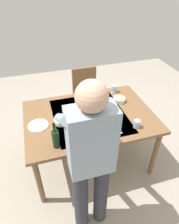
# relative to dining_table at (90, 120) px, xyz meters

# --- Properties ---
(ground_plane) EXTENTS (6.00, 6.00, 0.00)m
(ground_plane) POSITION_rel_dining_table_xyz_m (0.00, 0.00, -0.70)
(ground_plane) COLOR #9E9384
(dining_table) EXTENTS (1.54, 1.07, 0.77)m
(dining_table) POSITION_rel_dining_table_xyz_m (0.00, 0.00, 0.00)
(dining_table) COLOR brown
(dining_table) RESTS_ON ground_plane
(chair_near) EXTENTS (0.40, 0.40, 0.91)m
(chair_near) POSITION_rel_dining_table_xyz_m (-0.21, -0.92, -0.17)
(chair_near) COLOR #523019
(chair_near) RESTS_ON ground_plane
(person_server) EXTENTS (0.42, 0.61, 1.69)m
(person_server) POSITION_rel_dining_table_xyz_m (0.23, 0.80, 0.26)
(person_server) COLOR #2D2D38
(person_server) RESTS_ON ground_plane
(wine_bottle) EXTENTS (0.07, 0.07, 0.30)m
(wine_bottle) POSITION_rel_dining_table_xyz_m (0.46, 0.39, 0.18)
(wine_bottle) COLOR black
(wine_bottle) RESTS_ON dining_table
(wine_glass_left) EXTENTS (0.07, 0.07, 0.15)m
(wine_glass_left) POSITION_rel_dining_table_xyz_m (-0.04, -0.27, 0.17)
(wine_glass_left) COLOR white
(wine_glass_left) RESTS_ON dining_table
(water_cup_near_left) EXTENTS (0.08, 0.08, 0.10)m
(water_cup_near_left) POSITION_rel_dining_table_xyz_m (-0.15, 0.16, 0.12)
(water_cup_near_left) COLOR silver
(water_cup_near_left) RESTS_ON dining_table
(water_cup_near_right) EXTENTS (0.08, 0.08, 0.11)m
(water_cup_near_right) POSITION_rel_dining_table_xyz_m (-0.48, -0.42, 0.12)
(water_cup_near_right) COLOR silver
(water_cup_near_right) RESTS_ON dining_table
(water_cup_far_left) EXTENTS (0.07, 0.07, 0.10)m
(water_cup_far_left) POSITION_rel_dining_table_xyz_m (-0.44, 0.36, 0.12)
(water_cup_far_left) COLOR silver
(water_cup_far_left) RESTS_ON dining_table
(water_cup_far_right) EXTENTS (0.07, 0.07, 0.09)m
(water_cup_far_right) POSITION_rel_dining_table_xyz_m (0.29, 0.45, 0.11)
(water_cup_far_right) COLOR silver
(water_cup_far_right) RESTS_ON dining_table
(serving_bowl_pasta) EXTENTS (0.30, 0.30, 0.07)m
(serving_bowl_pasta) POSITION_rel_dining_table_xyz_m (0.00, -0.04, 0.10)
(serving_bowl_pasta) COLOR white
(serving_bowl_pasta) RESTS_ON dining_table
(side_bowl_salad) EXTENTS (0.18, 0.18, 0.07)m
(side_bowl_salad) POSITION_rel_dining_table_xyz_m (0.34, 0.03, 0.10)
(side_bowl_salad) COLOR white
(side_bowl_salad) RESTS_ON dining_table
(side_bowl_bread) EXTENTS (0.16, 0.16, 0.07)m
(side_bowl_bread) POSITION_rel_dining_table_xyz_m (-0.46, -0.18, 0.10)
(side_bowl_bread) COLOR white
(side_bowl_bread) RESTS_ON dining_table
(dinner_plate_near) EXTENTS (0.23, 0.23, 0.01)m
(dinner_plate_near) POSITION_rel_dining_table_xyz_m (0.20, 0.25, 0.08)
(dinner_plate_near) COLOR white
(dinner_plate_near) RESTS_ON dining_table
(dinner_plate_far) EXTENTS (0.23, 0.23, 0.01)m
(dinner_plate_far) POSITION_rel_dining_table_xyz_m (0.61, 0.02, 0.08)
(dinner_plate_far) COLOR white
(dinner_plate_far) RESTS_ON dining_table
(table_fork) EXTENTS (0.04, 0.18, 0.00)m
(table_fork) POSITION_rel_dining_table_xyz_m (-0.23, 0.32, 0.07)
(table_fork) COLOR silver
(table_fork) RESTS_ON dining_table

